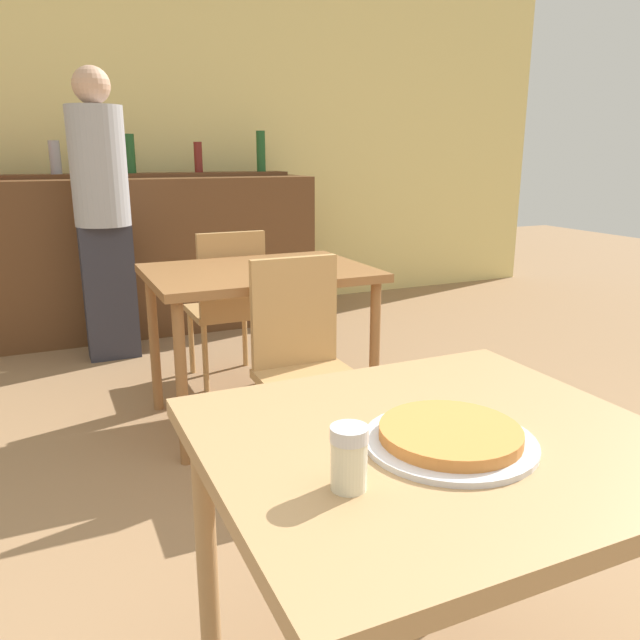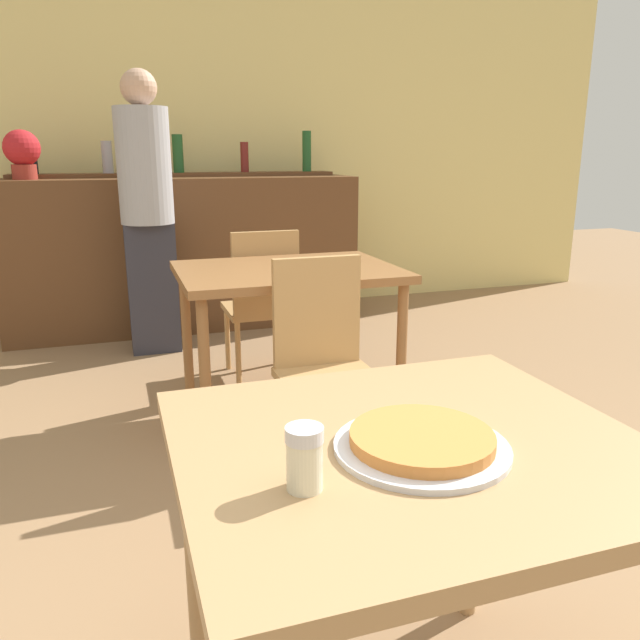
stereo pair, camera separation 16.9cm
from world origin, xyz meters
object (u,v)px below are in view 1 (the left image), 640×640
chair_far_side_front (304,354)px  pizza_tray (449,437)px  cheese_shaker (349,457)px  person_standing (102,206)px  chair_far_side_back (228,299)px

chair_far_side_front → pizza_tray: (-0.28, -1.38, 0.29)m
chair_far_side_front → cheese_shaker: chair_far_side_front is taller
pizza_tray → person_standing: size_ratio=0.18×
pizza_tray → cheese_shaker: 0.26m
pizza_tray → chair_far_side_back: bearing=83.6°
chair_far_side_back → person_standing: bearing=-54.1°
chair_far_side_front → chair_far_side_back: (0.00, 1.11, 0.00)m
pizza_tray → person_standing: (-0.29, 3.27, 0.20)m
chair_far_side_front → pizza_tray: bearing=-101.4°
chair_far_side_front → pizza_tray: size_ratio=2.71×
chair_far_side_back → cheese_shaker: 2.63m
chair_far_side_back → pizza_tray: chair_far_side_back is taller
chair_far_side_back → cheese_shaker: (-0.53, -2.55, 0.33)m
chair_far_side_front → pizza_tray: 1.44m
chair_far_side_front → chair_far_side_back: 1.11m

